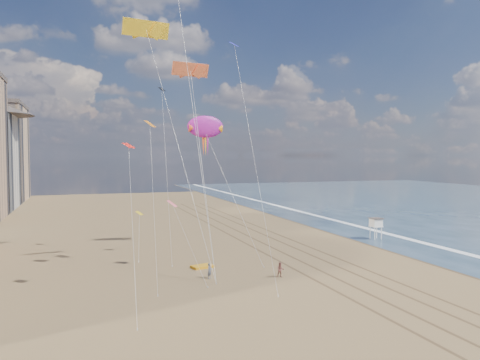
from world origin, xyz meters
The scene contains 11 objects.
ground centered at (0.00, 0.00, 0.00)m, with size 260.00×260.00×0.00m, color brown.
wet_sand centered at (19.00, 40.00, 0.00)m, with size 260.00×260.00×0.00m, color #42301E.
foam centered at (23.20, 40.00, 0.00)m, with size 260.00×260.00×0.00m, color white.
tracks centered at (2.55, 30.00, 0.01)m, with size 7.68×120.00×0.01m.
lifeguard_stand centered at (18.54, 30.08, 2.46)m, with size 1.76×1.76×3.19m.
grounded_kite centered at (-10.67, 20.99, 0.13)m, with size 2.36×1.50×0.27m, color orange.
show_kite centered at (-6.73, 34.43, 16.55)m, with size 4.83×8.41×22.25m.
kite_flyer_a centered at (-11.10, 16.29, 0.79)m, with size 0.58×0.38×1.58m, color #53586A.
kite_flyer_b centered at (-4.06, 14.35, 0.78)m, with size 0.76×0.59×1.56m, color #94554B.
parafoils centered at (-13.46, 27.82, 30.45)m, with size 9.36×8.09×16.89m.
small_kites centered at (-13.87, 22.95, 15.25)m, with size 13.55×19.12×20.22m.
Camera 1 is at (-23.43, -29.39, 12.57)m, focal length 35.00 mm.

